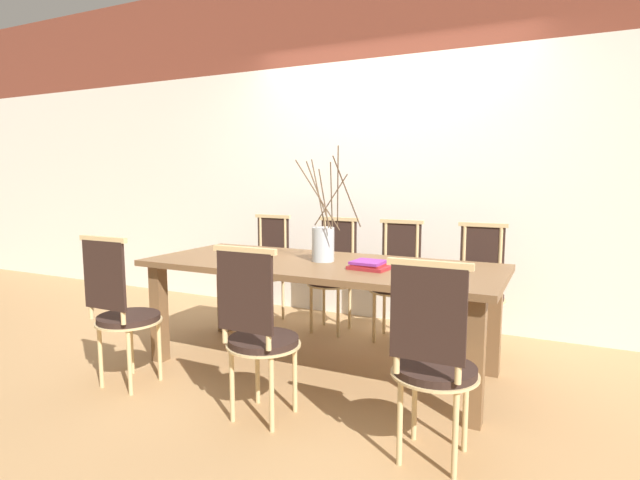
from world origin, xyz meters
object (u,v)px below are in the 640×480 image
at_px(dining_table, 320,276).
at_px(chair_far_center, 397,277).
at_px(vase_centerpiece, 324,242).
at_px(chair_near_center, 433,358).
at_px(book_stack, 369,265).

distance_m(dining_table, chair_far_center, 0.88).
xyz_separation_m(chair_far_center, vase_centerpiece, (-0.27, -0.77, 0.36)).
distance_m(dining_table, chair_near_center, 1.27).
bearing_deg(vase_centerpiece, book_stack, -19.84).
distance_m(chair_far_center, book_stack, 0.95).
relative_size(chair_far_center, vase_centerpiece, 1.24).
xyz_separation_m(chair_near_center, vase_centerpiece, (-0.95, 0.87, 0.36)).
xyz_separation_m(dining_table, chair_far_center, (0.28, 0.82, -0.14)).
height_order(chair_far_center, vase_centerpiece, vase_centerpiece).
distance_m(vase_centerpiece, book_stack, 0.41).
distance_m(chair_far_center, vase_centerpiece, 0.90).
height_order(dining_table, vase_centerpiece, vase_centerpiece).
bearing_deg(chair_far_center, dining_table, 71.25).
relative_size(chair_near_center, book_stack, 3.74).
height_order(dining_table, chair_near_center, chair_near_center).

